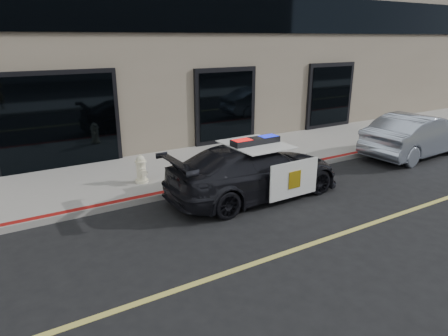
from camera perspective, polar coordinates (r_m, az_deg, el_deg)
ground at (r=6.71m, az=-1.85°, el=-15.49°), size 120.00×120.00×0.00m
sidewalk_n at (r=11.10m, az=-15.26°, el=-1.64°), size 60.00×3.50×0.15m
police_car at (r=9.67m, az=4.43°, el=-0.32°), size 2.11×4.52×1.46m
silver_sedan at (r=14.44m, az=25.88°, el=4.27°), size 2.00×4.41×1.39m
fire_hydrant at (r=10.43m, az=-11.74°, el=-0.22°), size 0.33×0.46×0.73m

